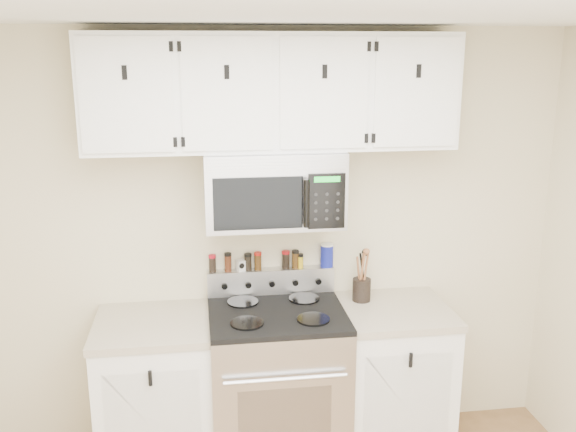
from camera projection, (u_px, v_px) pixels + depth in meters
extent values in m
cube|color=beige|center=(270.00, 243.00, 3.82)|extent=(3.50, 0.01, 2.50)
cube|color=white|center=(337.00, 6.00, 1.83)|extent=(3.50, 3.50, 0.01)
cube|color=#B7B7BA|center=(277.00, 390.00, 3.72)|extent=(0.76, 0.65, 0.92)
cube|color=black|center=(285.00, 421.00, 3.42)|extent=(0.50, 0.02, 0.40)
cube|color=black|center=(277.00, 314.00, 3.59)|extent=(0.76, 0.65, 0.03)
cube|color=#B7B7BA|center=(271.00, 281.00, 3.84)|extent=(0.76, 0.08, 0.15)
cylinder|color=black|center=(247.00, 323.00, 3.42)|extent=(0.18, 0.18, 0.01)
cylinder|color=black|center=(313.00, 319.00, 3.47)|extent=(0.18, 0.18, 0.01)
cylinder|color=black|center=(243.00, 302.00, 3.71)|extent=(0.18, 0.18, 0.01)
cylinder|color=black|center=(304.00, 299.00, 3.76)|extent=(0.18, 0.18, 0.01)
cube|color=white|center=(157.00, 399.00, 3.65)|extent=(0.62, 0.60, 0.88)
cube|color=tan|center=(152.00, 325.00, 3.53)|extent=(0.64, 0.62, 0.04)
cube|color=white|center=(391.00, 382.00, 3.84)|extent=(0.62, 0.60, 0.88)
cube|color=tan|center=(394.00, 311.00, 3.72)|extent=(0.64, 0.62, 0.04)
cube|color=#9E9EA3|center=(273.00, 187.00, 3.55)|extent=(0.76, 0.38, 0.42)
cube|color=#B7B7BA|center=(278.00, 163.00, 3.32)|extent=(0.73, 0.01, 0.08)
cube|color=black|center=(258.00, 203.00, 3.35)|extent=(0.47, 0.01, 0.28)
cube|color=black|center=(327.00, 201.00, 3.40)|extent=(0.20, 0.01, 0.30)
cylinder|color=black|center=(307.00, 203.00, 3.35)|extent=(0.03, 0.03, 0.26)
cube|color=white|center=(272.00, 92.00, 3.44)|extent=(2.00, 0.33, 0.62)
cube|color=white|center=(126.00, 96.00, 3.17)|extent=(0.46, 0.01, 0.57)
cube|color=black|center=(124.00, 73.00, 3.14)|extent=(0.02, 0.01, 0.07)
cube|color=white|center=(227.00, 95.00, 3.24)|extent=(0.46, 0.01, 0.57)
cube|color=black|center=(227.00, 72.00, 3.20)|extent=(0.03, 0.01, 0.07)
cube|color=white|center=(324.00, 94.00, 3.31)|extent=(0.46, 0.01, 0.57)
cube|color=black|center=(325.00, 71.00, 3.27)|extent=(0.03, 0.01, 0.07)
cube|color=white|center=(417.00, 93.00, 3.38)|extent=(0.46, 0.01, 0.57)
cube|color=black|center=(419.00, 71.00, 3.34)|extent=(0.02, 0.01, 0.07)
cylinder|color=black|center=(362.00, 290.00, 3.80)|extent=(0.11, 0.11, 0.14)
cylinder|color=brown|center=(362.00, 273.00, 3.78)|extent=(0.01, 0.01, 0.25)
cylinder|color=brown|center=(365.00, 272.00, 3.77)|extent=(0.01, 0.01, 0.27)
cylinder|color=brown|center=(359.00, 274.00, 3.79)|extent=(0.01, 0.01, 0.23)
cylinder|color=black|center=(363.00, 273.00, 3.80)|extent=(0.01, 0.01, 0.24)
cylinder|color=brown|center=(361.00, 274.00, 3.76)|extent=(0.01, 0.01, 0.26)
cube|color=silver|center=(241.00, 265.00, 3.79)|extent=(0.07, 0.06, 0.06)
cylinder|color=navy|center=(327.00, 256.00, 3.86)|extent=(0.08, 0.08, 0.13)
cylinder|color=white|center=(327.00, 245.00, 3.84)|extent=(0.08, 0.08, 0.01)
cylinder|color=black|center=(212.00, 265.00, 3.77)|extent=(0.04, 0.04, 0.09)
cylinder|color=#AF0D1E|center=(212.00, 256.00, 3.75)|extent=(0.04, 0.04, 0.02)
cylinder|color=#462010|center=(228.00, 263.00, 3.78)|extent=(0.04, 0.04, 0.10)
cylinder|color=black|center=(228.00, 254.00, 3.76)|extent=(0.04, 0.04, 0.02)
cylinder|color=black|center=(248.00, 263.00, 3.80)|extent=(0.04, 0.04, 0.09)
cylinder|color=black|center=(248.00, 255.00, 3.78)|extent=(0.04, 0.04, 0.02)
cylinder|color=#42290F|center=(258.00, 262.00, 3.80)|extent=(0.04, 0.04, 0.09)
cylinder|color=#AC140D|center=(258.00, 254.00, 3.79)|extent=(0.04, 0.04, 0.02)
cylinder|color=black|center=(286.00, 261.00, 3.83)|extent=(0.04, 0.04, 0.09)
cylinder|color=#A10C11|center=(286.00, 252.00, 3.81)|extent=(0.05, 0.05, 0.02)
cylinder|color=#452C10|center=(295.00, 260.00, 3.83)|extent=(0.04, 0.04, 0.09)
cylinder|color=black|center=(295.00, 252.00, 3.82)|extent=(0.04, 0.04, 0.02)
cylinder|color=gold|center=(300.00, 262.00, 3.84)|extent=(0.03, 0.03, 0.07)
cylinder|color=black|center=(300.00, 255.00, 3.83)|extent=(0.04, 0.04, 0.02)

